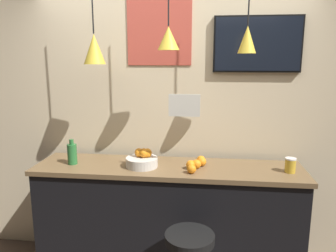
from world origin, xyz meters
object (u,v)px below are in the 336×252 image
(fruit_bowl, at_px, (142,160))
(spread_jar, at_px, (290,165))
(juice_bottle, at_px, (72,154))
(mounted_tv, at_px, (257,44))

(fruit_bowl, relative_size, spread_jar, 2.25)
(fruit_bowl, height_order, juice_bottle, juice_bottle)
(juice_bottle, relative_size, spread_jar, 1.84)
(spread_jar, height_order, mounted_tv, mounted_tv)
(fruit_bowl, bearing_deg, mounted_tv, 21.10)
(spread_jar, bearing_deg, mounted_tv, 124.55)
(spread_jar, xyz_separation_m, mounted_tv, (-0.26, 0.37, 0.96))
(juice_bottle, distance_m, spread_jar, 1.83)
(juice_bottle, height_order, spread_jar, juice_bottle)
(fruit_bowl, xyz_separation_m, juice_bottle, (-0.62, -0.00, 0.04))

